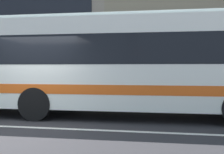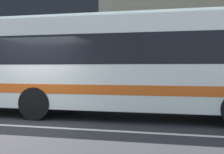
# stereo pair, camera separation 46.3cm
# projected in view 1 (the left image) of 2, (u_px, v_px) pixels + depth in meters

# --- Properties ---
(ground_plane) EXTENTS (160.00, 160.00, 0.00)m
(ground_plane) POSITION_uv_depth(u_px,v_px,m) (23.00, 127.00, 7.14)
(ground_plane) COLOR #2C2B2E
(lane_centre_line) EXTENTS (60.00, 0.16, 0.01)m
(lane_centre_line) POSITION_uv_depth(u_px,v_px,m) (23.00, 127.00, 7.14)
(lane_centre_line) COLOR silver
(lane_centre_line) RESTS_ON ground_plane
(transit_bus) EXTENTS (12.13, 2.73, 3.20)m
(transit_bus) POSITION_uv_depth(u_px,v_px,m) (71.00, 62.00, 8.99)
(transit_bus) COLOR white
(transit_bus) RESTS_ON ground_plane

